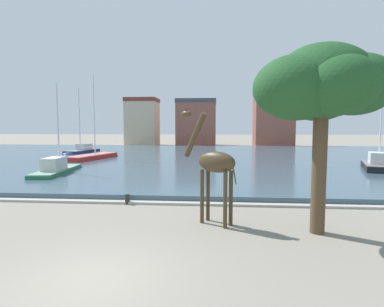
{
  "coord_description": "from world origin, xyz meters",
  "views": [
    {
      "loc": [
        3.15,
        -7.38,
        3.88
      ],
      "look_at": [
        1.56,
        12.09,
        2.2
      ],
      "focal_mm": 29.11,
      "sensor_mm": 36.0,
      "label": 1
    }
  ],
  "objects_px": {
    "mooring_bollard": "(127,199)",
    "sailboat_green": "(59,170)",
    "shade_tree": "(323,87)",
    "sailboat_red": "(96,157)",
    "giraffe_statue": "(213,164)",
    "sailboat_black": "(379,166)",
    "sailboat_navy": "(81,151)"
  },
  "relations": [
    {
      "from": "sailboat_black",
      "to": "shade_tree",
      "type": "bearing_deg",
      "value": -122.12
    },
    {
      "from": "sailboat_navy",
      "to": "sailboat_red",
      "type": "xyz_separation_m",
      "value": [
        5.09,
        -7.21,
        -0.08
      ]
    },
    {
      "from": "giraffe_statue",
      "to": "sailboat_navy",
      "type": "relative_size",
      "value": 0.52
    },
    {
      "from": "sailboat_green",
      "to": "sailboat_red",
      "type": "bearing_deg",
      "value": 96.52
    },
    {
      "from": "sailboat_navy",
      "to": "shade_tree",
      "type": "xyz_separation_m",
      "value": [
        22.31,
        -29.49,
        4.74
      ]
    },
    {
      "from": "sailboat_green",
      "to": "mooring_bollard",
      "type": "xyz_separation_m",
      "value": [
        7.82,
        -8.1,
        -0.27
      ]
    },
    {
      "from": "shade_tree",
      "to": "sailboat_red",
      "type": "bearing_deg",
      "value": 127.7
    },
    {
      "from": "sailboat_green",
      "to": "giraffe_statue",
      "type": "bearing_deg",
      "value": -41.85
    },
    {
      "from": "sailboat_navy",
      "to": "sailboat_black",
      "type": "distance_m",
      "value": 34.98
    },
    {
      "from": "sailboat_red",
      "to": "shade_tree",
      "type": "relative_size",
      "value": 1.41
    },
    {
      "from": "giraffe_statue",
      "to": "sailboat_red",
      "type": "distance_m",
      "value": 25.34
    },
    {
      "from": "sailboat_navy",
      "to": "sailboat_red",
      "type": "bearing_deg",
      "value": -54.74
    },
    {
      "from": "shade_tree",
      "to": "mooring_bollard",
      "type": "bearing_deg",
      "value": 155.95
    },
    {
      "from": "mooring_bollard",
      "to": "giraffe_statue",
      "type": "bearing_deg",
      "value": -32.8
    },
    {
      "from": "mooring_bollard",
      "to": "sailboat_green",
      "type": "bearing_deg",
      "value": 134.0
    },
    {
      "from": "giraffe_statue",
      "to": "sailboat_green",
      "type": "relative_size",
      "value": 0.62
    },
    {
      "from": "sailboat_navy",
      "to": "sailboat_black",
      "type": "relative_size",
      "value": 0.97
    },
    {
      "from": "sailboat_navy",
      "to": "sailboat_black",
      "type": "xyz_separation_m",
      "value": [
        32.08,
        -13.93,
        0.08
      ]
    },
    {
      "from": "sailboat_green",
      "to": "shade_tree",
      "type": "distance_m",
      "value": 20.43
    },
    {
      "from": "giraffe_statue",
      "to": "sailboat_green",
      "type": "xyz_separation_m",
      "value": [
        -12.17,
        10.9,
        -1.88
      ]
    },
    {
      "from": "sailboat_navy",
      "to": "shade_tree",
      "type": "bearing_deg",
      "value": -52.89
    },
    {
      "from": "mooring_bollard",
      "to": "sailboat_navy",
      "type": "bearing_deg",
      "value": 118.66
    },
    {
      "from": "sailboat_navy",
      "to": "sailboat_green",
      "type": "xyz_separation_m",
      "value": [
        6.3,
        -17.73,
        -0.02
      ]
    },
    {
      "from": "sailboat_red",
      "to": "sailboat_black",
      "type": "relative_size",
      "value": 1.02
    },
    {
      "from": "sailboat_navy",
      "to": "sailboat_black",
      "type": "bearing_deg",
      "value": -23.46
    },
    {
      "from": "shade_tree",
      "to": "mooring_bollard",
      "type": "distance_m",
      "value": 10.29
    },
    {
      "from": "giraffe_statue",
      "to": "sailboat_navy",
      "type": "distance_m",
      "value": 34.13
    },
    {
      "from": "sailboat_green",
      "to": "mooring_bollard",
      "type": "distance_m",
      "value": 11.26
    },
    {
      "from": "sailboat_black",
      "to": "mooring_bollard",
      "type": "relative_size",
      "value": 18.71
    },
    {
      "from": "sailboat_navy",
      "to": "sailboat_green",
      "type": "height_order",
      "value": "sailboat_navy"
    },
    {
      "from": "sailboat_red",
      "to": "mooring_bollard",
      "type": "bearing_deg",
      "value": -64.15
    },
    {
      "from": "giraffe_statue",
      "to": "sailboat_black",
      "type": "bearing_deg",
      "value": 47.22
    }
  ]
}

